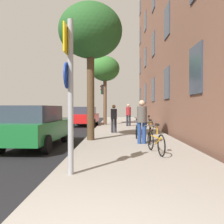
% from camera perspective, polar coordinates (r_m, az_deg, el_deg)
% --- Properties ---
extents(ground_plane, '(41.80, 41.80, 0.00)m').
position_cam_1_polar(ground_plane, '(17.27, -8.62, -4.14)').
color(ground_plane, '#332D28').
extents(road_asphalt, '(7.00, 38.00, 0.01)m').
position_cam_1_polar(road_asphalt, '(17.73, -15.35, -4.01)').
color(road_asphalt, black).
rests_on(road_asphalt, ground).
extents(sidewalk, '(4.20, 38.00, 0.12)m').
position_cam_1_polar(sidewalk, '(17.05, 3.09, -3.99)').
color(sidewalk, gray).
rests_on(sidewalk, ground).
extents(sign_post, '(0.16, 0.60, 3.31)m').
position_cam_1_polar(sign_post, '(5.19, -10.16, 6.35)').
color(sign_post, gray).
rests_on(sign_post, sidewalk).
extents(traffic_light, '(0.43, 0.24, 3.43)m').
position_cam_1_polar(traffic_light, '(20.31, -2.13, 3.64)').
color(traffic_light, black).
rests_on(traffic_light, sidewalk).
extents(tree_near, '(2.80, 2.80, 6.01)m').
position_cam_1_polar(tree_near, '(11.10, -5.16, 18.43)').
color(tree_near, '#4C3823').
rests_on(tree_near, sidewalk).
extents(tree_far, '(2.48, 2.48, 5.81)m').
position_cam_1_polar(tree_far, '(20.54, -1.70, 10.13)').
color(tree_far, brown).
rests_on(tree_far, sidewalk).
extents(bicycle_0, '(0.43, 1.74, 0.94)m').
position_cam_1_polar(bicycle_0, '(7.68, 10.41, -6.96)').
color(bicycle_0, black).
rests_on(bicycle_0, sidewalk).
extents(bicycle_1, '(0.48, 1.72, 0.97)m').
position_cam_1_polar(bicycle_1, '(9.89, 9.14, -5.10)').
color(bicycle_1, black).
rests_on(bicycle_1, sidewalk).
extents(bicycle_2, '(0.43, 1.56, 0.90)m').
position_cam_1_polar(bicycle_2, '(11.55, 6.06, -4.36)').
color(bicycle_2, black).
rests_on(bicycle_2, sidewalk).
extents(bicycle_3, '(0.45, 1.73, 0.96)m').
position_cam_1_polar(bicycle_3, '(13.24, 6.82, -3.56)').
color(bicycle_3, black).
rests_on(bicycle_3, sidewalk).
extents(bicycle_4, '(0.54, 1.72, 0.95)m').
position_cam_1_polar(bicycle_4, '(14.94, 8.61, -3.05)').
color(bicycle_4, black).
rests_on(bicycle_4, sidewalk).
extents(pedestrian_0, '(0.53, 0.53, 1.74)m').
position_cam_1_polar(pedestrian_0, '(9.55, 7.16, -1.62)').
color(pedestrian_0, navy).
rests_on(pedestrian_0, sidewalk).
extents(pedestrian_1, '(0.50, 0.50, 1.60)m').
position_cam_1_polar(pedestrian_1, '(13.67, 0.44, -1.13)').
color(pedestrian_1, '#26262D').
rests_on(pedestrian_1, sidewalk).
extents(pedestrian_2, '(0.51, 0.51, 1.74)m').
position_cam_1_polar(pedestrian_2, '(18.68, 3.96, -0.33)').
color(pedestrian_2, '#26262D').
rests_on(pedestrian_2, sidewalk).
extents(car_0, '(1.93, 4.53, 1.62)m').
position_cam_1_polar(car_0, '(9.78, -17.65, -3.18)').
color(car_0, '#19662D').
rests_on(car_0, road_asphalt).
extents(car_1, '(2.06, 4.42, 1.62)m').
position_cam_1_polar(car_1, '(20.39, -6.43, -0.97)').
color(car_1, red).
rests_on(car_1, road_asphalt).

